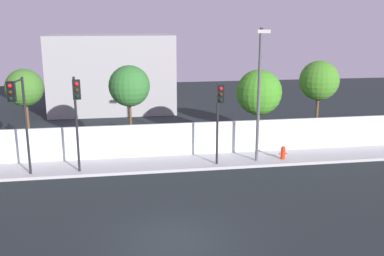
# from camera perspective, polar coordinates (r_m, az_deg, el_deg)

# --- Properties ---
(ground_plane) EXTENTS (80.00, 80.00, 0.00)m
(ground_plane) POSITION_cam_1_polar(r_m,az_deg,el_deg) (15.72, -2.29, -14.47)
(ground_plane) COLOR black
(sidewalk) EXTENTS (36.00, 2.40, 0.15)m
(sidewalk) POSITION_cam_1_polar(r_m,az_deg,el_deg) (23.21, -4.82, -4.75)
(sidewalk) COLOR #ACACAC
(sidewalk) RESTS_ON ground
(perimeter_wall) EXTENTS (36.00, 0.18, 1.80)m
(perimeter_wall) POSITION_cam_1_polar(r_m,az_deg,el_deg) (24.16, -5.12, -1.59)
(perimeter_wall) COLOR silver
(perimeter_wall) RESTS_ON sidewalk
(traffic_light_left) EXTENTS (0.46, 1.42, 4.72)m
(traffic_light_left) POSITION_cam_1_polar(r_m,az_deg,el_deg) (21.12, -14.83, 2.85)
(traffic_light_left) COLOR black
(traffic_light_left) RESTS_ON sidewalk
(traffic_light_center) EXTENTS (0.41, 1.77, 4.76)m
(traffic_light_center) POSITION_cam_1_polar(r_m,az_deg,el_deg) (21.34, -21.70, 2.55)
(traffic_light_center) COLOR black
(traffic_light_center) RESTS_ON sidewalk
(traffic_light_right) EXTENTS (0.35, 1.09, 4.30)m
(traffic_light_right) POSITION_cam_1_polar(r_m,az_deg,el_deg) (21.77, 3.55, 2.79)
(traffic_light_right) COLOR black
(traffic_light_right) RESTS_ON sidewalk
(street_lamp_curbside) EXTENTS (0.75, 1.76, 6.97)m
(street_lamp_curbside) POSITION_cam_1_polar(r_m,az_deg,el_deg) (22.64, 8.80, 5.49)
(street_lamp_curbside) COLOR #4C4C51
(street_lamp_curbside) RESTS_ON sidewalk
(fire_hydrant) EXTENTS (0.44, 0.26, 0.72)m
(fire_hydrant) POSITION_cam_1_polar(r_m,az_deg,el_deg) (24.16, 11.80, -3.10)
(fire_hydrant) COLOR red
(fire_hydrant) RESTS_ON sidewalk
(roadside_tree_leftmost) EXTENTS (2.00, 2.00, 4.99)m
(roadside_tree_leftmost) POSITION_cam_1_polar(r_m,az_deg,el_deg) (24.95, -21.02, 4.85)
(roadside_tree_leftmost) COLOR brown
(roadside_tree_leftmost) RESTS_ON ground
(roadside_tree_midleft) EXTENTS (2.28, 2.28, 5.09)m
(roadside_tree_midleft) POSITION_cam_1_polar(r_m,az_deg,el_deg) (24.45, -8.18, 5.42)
(roadside_tree_midleft) COLOR brown
(roadside_tree_midleft) RESTS_ON ground
(roadside_tree_midright) EXTENTS (2.65, 2.65, 4.72)m
(roadside_tree_midright) POSITION_cam_1_polar(r_m,az_deg,el_deg) (25.78, 8.74, 4.59)
(roadside_tree_midright) COLOR brown
(roadside_tree_midright) RESTS_ON ground
(roadside_tree_rightmost) EXTENTS (2.34, 2.34, 5.17)m
(roadside_tree_rightmost) POSITION_cam_1_polar(r_m,az_deg,el_deg) (27.06, 16.25, 5.93)
(roadside_tree_rightmost) COLOR brown
(roadside_tree_rightmost) RESTS_ON ground
(low_building_distant) EXTENTS (10.11, 6.00, 6.33)m
(low_building_distant) POSITION_cam_1_polar(r_m,az_deg,el_deg) (37.49, -10.36, 7.05)
(low_building_distant) COLOR #949494
(low_building_distant) RESTS_ON ground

